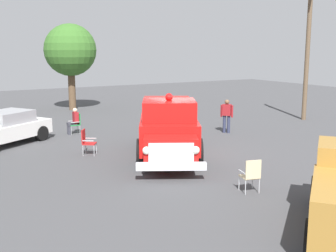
{
  "coord_description": "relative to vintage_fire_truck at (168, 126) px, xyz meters",
  "views": [
    {
      "loc": [
        -8.81,
        -14.12,
        4.21
      ],
      "look_at": [
        -0.6,
        0.01,
        1.17
      ],
      "focal_mm": 45.21,
      "sensor_mm": 36.0,
      "label": 1
    }
  ],
  "objects": [
    {
      "name": "classic_hot_rod",
      "position": [
        -5.28,
        5.32,
        -0.45
      ],
      "size": [
        4.67,
        3.91,
        1.46
      ],
      "color": "black",
      "rests_on": "ground"
    },
    {
      "name": "spectator_seated",
      "position": [
        -1.81,
        6.15,
        -0.5
      ],
      "size": [
        0.55,
        0.41,
        1.29
      ],
      "color": "#383842",
      "rests_on": "ground"
    },
    {
      "name": "lawn_chair_near_truck",
      "position": [
        -1.68,
        6.15,
        -0.61
      ],
      "size": [
        0.52,
        0.53,
        1.02
      ],
      "color": "#B7BABF",
      "rests_on": "ground"
    },
    {
      "name": "oak_tree_left",
      "position": [
        0.69,
        14.26,
        2.82
      ],
      "size": [
        3.49,
        3.49,
        5.8
      ],
      "color": "brown",
      "rests_on": "ground"
    },
    {
      "name": "lawn_chair_spare",
      "position": [
        -0.03,
        -4.89,
        -0.61
      ],
      "size": [
        0.61,
        0.61,
        1.02
      ],
      "color": "#B7BABF",
      "rests_on": "ground"
    },
    {
      "name": "spectator_standing",
      "position": [
        4.88,
        2.58,
        -0.23
      ],
      "size": [
        0.48,
        0.56,
        1.68
      ],
      "color": "#2D334C",
      "rests_on": "ground"
    },
    {
      "name": "utility_pole",
      "position": [
        11.3,
        3.43,
        2.79
      ],
      "size": [
        1.02,
        1.5,
        7.69
      ],
      "color": "brown",
      "rests_on": "ground"
    },
    {
      "name": "lawn_chair_by_car",
      "position": [
        -2.67,
        1.87,
        -0.61
      ],
      "size": [
        0.68,
        0.68,
        1.02
      ],
      "color": "#B7BABF",
      "rests_on": "ground"
    },
    {
      "name": "vintage_fire_truck",
      "position": [
        0.0,
        0.0,
        0.0
      ],
      "size": [
        4.75,
        6.27,
        2.59
      ],
      "color": "black",
      "rests_on": "ground"
    },
    {
      "name": "ground_plane",
      "position": [
        0.71,
        0.2,
        -1.2
      ],
      "size": [
        60.0,
        60.0,
        0.0
      ],
      "primitive_type": "plane",
      "color": "#424244"
    }
  ]
}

